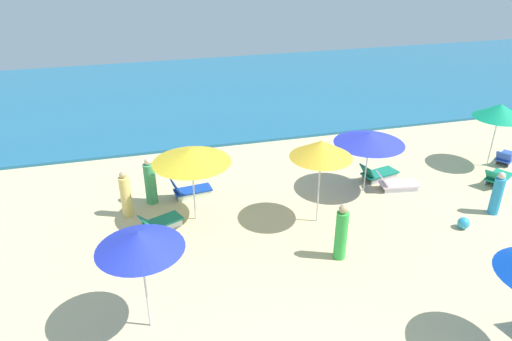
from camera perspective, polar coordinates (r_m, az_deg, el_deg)
ocean at (r=27.82m, az=-9.57°, el=9.09°), size 60.00×15.80×0.12m
umbrella_1 at (r=14.50m, az=-7.78°, el=1.83°), size 2.43×2.43×2.51m
lounge_chair_1_0 at (r=16.74m, az=-7.96°, el=-2.37°), size 1.44×0.72×0.73m
lounge_chair_1_1 at (r=15.14m, az=-11.45°, el=-6.10°), size 1.44×1.05×0.61m
umbrella_4 at (r=10.54m, az=-13.86°, el=-8.19°), size 1.94×1.94×2.65m
umbrella_5 at (r=14.28m, az=7.87°, el=2.58°), size 1.92×1.92×2.81m
umbrella_6 at (r=20.23m, az=27.30°, el=6.38°), size 1.89×1.89×2.57m
lounge_chair_6_0 at (r=19.58m, az=27.09°, el=-0.74°), size 1.51×1.23×0.70m
lounge_chair_6_1 at (r=21.59m, az=27.88°, el=1.42°), size 1.45×1.24×0.63m
umbrella_7 at (r=16.67m, az=13.51°, el=3.83°), size 2.43×2.43×2.25m
lounge_chair_7_0 at (r=18.30m, az=14.43°, el=-0.35°), size 1.59×0.93×0.71m
lounge_chair_7_1 at (r=17.77m, az=16.49°, el=-1.54°), size 1.57×0.80×0.69m
beachgoer_0 at (r=15.83m, az=-15.41°, el=-2.90°), size 0.49×0.49×1.61m
beachgoer_1 at (r=17.29m, az=27.02°, el=-2.60°), size 0.45×0.45×1.50m
beachgoer_2 at (r=16.39m, az=-12.60°, el=-1.39°), size 0.42×0.42×1.68m
beachgoer_3 at (r=13.53m, az=10.22°, el=-7.44°), size 0.50×0.50×1.74m
beach_ball_0 at (r=16.27m, az=23.70°, el=-5.81°), size 0.37×0.37×0.37m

